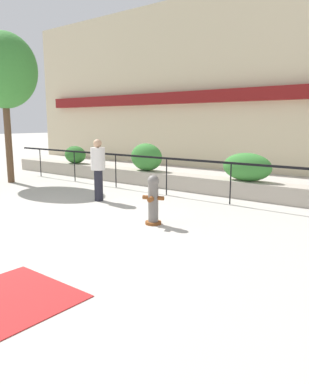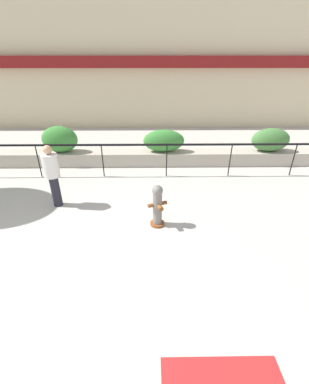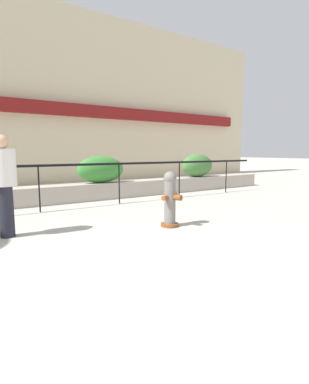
# 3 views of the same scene
# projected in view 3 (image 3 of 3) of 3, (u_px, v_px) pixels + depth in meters

# --- Properties ---
(ground_plane) EXTENTS (120.00, 120.00, 0.00)m
(ground_plane) POSITION_uv_depth(u_px,v_px,m) (152.00, 288.00, 3.21)
(ground_plane) COLOR #B2ADA3
(planter_wall_low) EXTENTS (18.00, 0.70, 0.50)m
(planter_wall_low) POSITION_uv_depth(u_px,v_px,m) (30.00, 196.00, 8.10)
(planter_wall_low) COLOR #ADA393
(planter_wall_low) RESTS_ON ground
(fence_railing_segment) EXTENTS (15.00, 0.05, 1.15)m
(fence_railing_segment) POSITION_uv_depth(u_px,v_px,m) (38.00, 170.00, 7.10)
(fence_railing_segment) COLOR black
(fence_railing_segment) RESTS_ON ground
(hedge_bush_2) EXTENTS (1.51, 0.64, 0.82)m
(hedge_bush_2) POSITION_uv_depth(u_px,v_px,m) (101.00, 169.00, 9.17)
(hedge_bush_2) COLOR #387F33
(hedge_bush_2) RESTS_ON planter_wall_low
(hedge_bush_3) EXTENTS (1.40, 0.70, 0.86)m
(hedge_bush_3) POSITION_uv_depth(u_px,v_px,m) (197.00, 165.00, 11.35)
(hedge_bush_3) COLOR #427538
(hedge_bush_3) RESTS_ON planter_wall_low
(fire_hydrant) EXTENTS (0.47, 0.48, 1.08)m
(fire_hydrant) POSITION_uv_depth(u_px,v_px,m) (170.00, 199.00, 5.79)
(fire_hydrant) COLOR brown
(fire_hydrant) RESTS_ON ground
(pedestrian) EXTENTS (0.56, 0.56, 1.73)m
(pedestrian) POSITION_uv_depth(u_px,v_px,m) (4.00, 180.00, 5.01)
(pedestrian) COLOR black
(pedestrian) RESTS_ON ground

